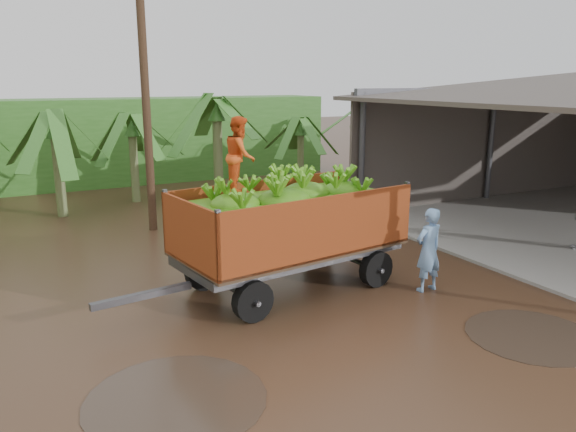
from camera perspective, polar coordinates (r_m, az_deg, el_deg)
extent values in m
plane|color=black|center=(11.31, 1.48, -9.08)|extent=(100.00, 100.00, 0.00)
cube|color=#383330|center=(22.12, 19.51, 6.74)|extent=(12.00, 0.12, 4.00)
cube|color=#2D661E|center=(25.44, -20.54, 7.01)|extent=(22.00, 3.00, 3.60)
cube|color=#47474C|center=(10.57, -14.56, -7.85)|extent=(1.88, 0.39, 0.13)
imported|color=#E1511A|center=(10.93, -4.88, 6.15)|extent=(0.84, 0.91, 1.51)
imported|color=#729ED0|center=(12.15, 14.08, -3.36)|extent=(0.68, 0.47, 1.80)
cylinder|color=#47301E|center=(16.75, -14.29, 12.16)|extent=(0.24, 0.24, 8.10)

